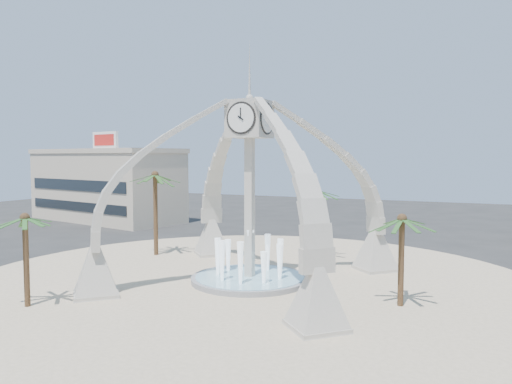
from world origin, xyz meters
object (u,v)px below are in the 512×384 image
at_px(palm_west, 155,176).
at_px(palm_east, 402,220).
at_px(palm_north, 317,192).
at_px(palm_south, 25,219).
at_px(fountain, 250,278).
at_px(clock_tower, 250,187).

bearing_deg(palm_west, palm_east, -16.33).
bearing_deg(palm_north, palm_south, -119.69).
bearing_deg(fountain, palm_north, 77.55).
xyz_separation_m(palm_east, palm_west, (-21.61, 6.33, 1.90)).
bearing_deg(palm_south, fountain, 49.19).
bearing_deg(fountain, palm_west, 156.56).
bearing_deg(palm_north, palm_west, -163.99).
bearing_deg(palm_east, palm_south, -154.79).
xyz_separation_m(clock_tower, palm_west, (-11.39, 4.94, 0.40)).
xyz_separation_m(palm_west, palm_south, (2.38, -15.38, -1.84)).
relative_size(fountain, palm_south, 1.39).
bearing_deg(palm_north, palm_east, -50.82).
height_order(palm_north, palm_south, palm_north).
bearing_deg(palm_east, fountain, 172.25).
bearing_deg(clock_tower, fountain, 90.00).
xyz_separation_m(fountain, palm_south, (-9.02, -10.44, 4.76)).
relative_size(clock_tower, fountain, 2.24).
height_order(clock_tower, palm_north, clock_tower).
bearing_deg(palm_south, clock_tower, 49.19).
height_order(clock_tower, fountain, clock_tower).
relative_size(clock_tower, palm_east, 3.13).
xyz_separation_m(fountain, palm_west, (-11.39, 4.94, 6.60)).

